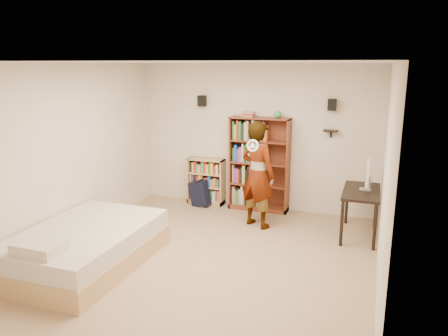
% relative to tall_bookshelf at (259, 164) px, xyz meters
% --- Properties ---
extents(ground, '(4.50, 5.00, 0.01)m').
position_rel_tall_bookshelf_xyz_m(ground, '(-0.10, -2.34, -0.87)').
color(ground, tan).
rests_on(ground, ground).
extents(room_shell, '(4.52, 5.02, 2.71)m').
position_rel_tall_bookshelf_xyz_m(room_shell, '(-0.10, -2.34, 0.89)').
color(room_shell, silver).
rests_on(room_shell, ground).
extents(crown_molding, '(4.50, 5.00, 0.06)m').
position_rel_tall_bookshelf_xyz_m(crown_molding, '(-0.10, -2.34, 1.80)').
color(crown_molding, silver).
rests_on(crown_molding, room_shell).
extents(speaker_left, '(0.14, 0.12, 0.20)m').
position_rel_tall_bookshelf_xyz_m(speaker_left, '(-1.15, 0.06, 1.13)').
color(speaker_left, black).
rests_on(speaker_left, room_shell).
extents(speaker_right, '(0.14, 0.12, 0.20)m').
position_rel_tall_bookshelf_xyz_m(speaker_right, '(1.25, 0.06, 1.13)').
color(speaker_right, black).
rests_on(speaker_right, room_shell).
extents(wall_shelf, '(0.25, 0.16, 0.02)m').
position_rel_tall_bookshelf_xyz_m(wall_shelf, '(1.25, 0.07, 0.68)').
color(wall_shelf, black).
rests_on(wall_shelf, room_shell).
extents(tall_bookshelf, '(1.10, 0.32, 1.74)m').
position_rel_tall_bookshelf_xyz_m(tall_bookshelf, '(0.00, 0.00, 0.00)').
color(tall_bookshelf, brown).
rests_on(tall_bookshelf, ground).
extents(low_bookshelf, '(0.71, 0.27, 0.89)m').
position_rel_tall_bookshelf_xyz_m(low_bookshelf, '(-1.07, 0.03, -0.42)').
color(low_bookshelf, tan).
rests_on(low_bookshelf, ground).
extents(computer_desk, '(0.55, 1.10, 0.75)m').
position_rel_tall_bookshelf_xyz_m(computer_desk, '(1.85, -0.72, -0.49)').
color(computer_desk, black).
rests_on(computer_desk, ground).
extents(imac, '(0.12, 0.48, 0.48)m').
position_rel_tall_bookshelf_xyz_m(imac, '(1.90, -0.68, 0.12)').
color(imac, silver).
rests_on(imac, computer_desk).
extents(daybed, '(1.44, 2.21, 0.65)m').
position_rel_tall_bookshelf_xyz_m(daybed, '(-1.61, -3.03, -0.54)').
color(daybed, beige).
rests_on(daybed, ground).
extents(person, '(0.77, 0.66, 1.79)m').
position_rel_tall_bookshelf_xyz_m(person, '(0.20, -0.84, 0.02)').
color(person, black).
rests_on(person, ground).
extents(wii_wheel, '(0.20, 0.07, 0.20)m').
position_rel_tall_bookshelf_xyz_m(wii_wheel, '(0.20, -1.17, 0.57)').
color(wii_wheel, silver).
rests_on(wii_wheel, person).
extents(navy_bag, '(0.41, 0.30, 0.51)m').
position_rel_tall_bookshelf_xyz_m(navy_bag, '(-1.13, -0.17, -0.62)').
color(navy_bag, black).
rests_on(navy_bag, ground).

